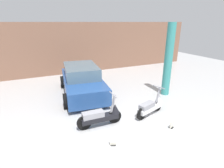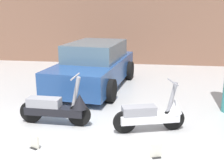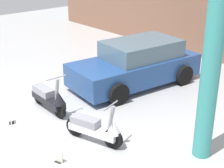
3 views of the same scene
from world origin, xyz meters
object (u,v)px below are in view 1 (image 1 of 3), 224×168
(scooter_front_left, at_px, (102,115))
(placard_near_right_scooter, at_px, (172,125))
(car_rear_left, at_px, (82,81))
(support_column_side, at_px, (168,60))
(placard_near_left_scooter, at_px, (113,142))
(scooter_front_right, at_px, (151,105))

(scooter_front_left, distance_m, placard_near_right_scooter, 2.44)
(car_rear_left, bearing_deg, support_column_side, 71.28)
(scooter_front_left, bearing_deg, placard_near_right_scooter, -26.33)
(scooter_front_left, distance_m, placard_near_left_scooter, 1.16)
(scooter_front_right, bearing_deg, support_column_side, 19.28)
(car_rear_left, xyz_separation_m, placard_near_left_scooter, (-0.26, -4.28, -0.57))
(placard_near_left_scooter, bearing_deg, car_rear_left, 86.51)
(placard_near_left_scooter, bearing_deg, placard_near_right_scooter, -0.43)
(support_column_side, bearing_deg, placard_near_right_scooter, -126.27)
(support_column_side, bearing_deg, placard_near_left_scooter, -148.55)
(scooter_front_left, relative_size, placard_near_right_scooter, 6.24)
(scooter_front_left, xyz_separation_m, support_column_side, (3.97, 1.36, 1.33))
(scooter_front_right, bearing_deg, placard_near_left_scooter, -170.96)
(car_rear_left, height_order, placard_near_left_scooter, car_rear_left)
(scooter_front_left, distance_m, car_rear_left, 3.17)
(scooter_front_right, xyz_separation_m, placard_near_left_scooter, (-2.15, -1.06, -0.26))
(scooter_front_right, height_order, car_rear_left, car_rear_left)
(scooter_front_right, xyz_separation_m, car_rear_left, (-1.89, 3.21, 0.31))
(car_rear_left, bearing_deg, placard_near_left_scooter, 3.18)
(placard_near_left_scooter, bearing_deg, support_column_side, 31.45)
(scooter_front_left, xyz_separation_m, placard_near_right_scooter, (2.14, -1.14, -0.29))
(scooter_front_right, height_order, placard_near_right_scooter, scooter_front_right)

